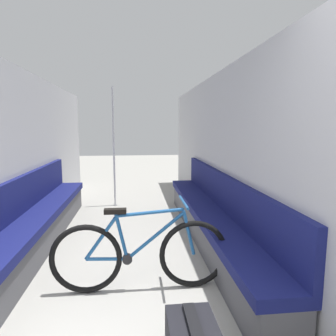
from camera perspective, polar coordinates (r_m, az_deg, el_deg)
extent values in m
cube|color=#B2B2B7|center=(3.97, -28.57, 1.36)|extent=(0.10, 8.79, 2.29)
cube|color=#B2B2B7|center=(3.87, 12.21, 2.02)|extent=(0.10, 8.79, 2.29)
cube|color=#4C4C51|center=(4.15, -23.73, -11.76)|extent=(0.37, 4.14, 0.36)
cube|color=navy|center=(4.08, -23.92, -8.70)|extent=(0.44, 4.14, 0.10)
cube|color=navy|center=(4.07, -26.63, -4.86)|extent=(0.07, 4.14, 0.46)
cube|color=#4C4C51|center=(4.08, 7.78, -11.49)|extent=(0.37, 4.14, 0.36)
cube|color=navy|center=(4.01, 7.84, -8.38)|extent=(0.44, 4.14, 0.10)
cube|color=navy|center=(3.99, 10.51, -4.40)|extent=(0.07, 4.14, 0.46)
torus|color=black|center=(2.96, -15.36, -16.40)|extent=(0.66, 0.05, 0.66)
torus|color=black|center=(2.97, 4.91, -16.01)|extent=(0.66, 0.05, 0.66)
cylinder|color=#1E5693|center=(2.94, -11.58, -16.62)|extent=(0.38, 0.03, 0.05)
cylinder|color=#1E5693|center=(2.87, -12.71, -12.97)|extent=(0.30, 0.03, 0.40)
cylinder|color=#1E5693|center=(2.84, -8.87, -12.56)|extent=(0.13, 0.03, 0.47)
cylinder|color=#1E5693|center=(2.85, -2.40, -12.78)|extent=(0.55, 0.03, 0.45)
cylinder|color=#1E5693|center=(2.78, -3.47, -8.48)|extent=(0.63, 0.03, 0.08)
cylinder|color=#1E5693|center=(2.88, 3.96, -12.20)|extent=(0.13, 0.03, 0.43)
cylinder|color=black|center=(2.93, -7.75, -16.77)|extent=(0.09, 0.06, 0.09)
cube|color=black|center=(2.77, -10.02, -8.10)|extent=(0.20, 0.07, 0.04)
cylinder|color=#1E5693|center=(2.78, 3.00, -6.52)|extent=(0.02, 0.46, 0.02)
cylinder|color=gray|center=(5.98, -10.01, -6.96)|extent=(0.08, 0.08, 0.01)
cylinder|color=silver|center=(5.79, -10.28, 3.90)|extent=(0.04, 0.04, 2.27)
cube|color=black|center=(1.99, 5.20, -28.22)|extent=(0.07, 0.48, 0.03)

